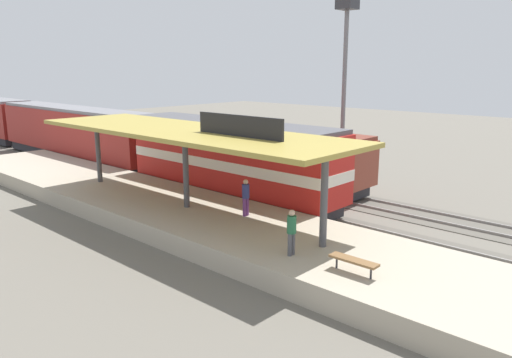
% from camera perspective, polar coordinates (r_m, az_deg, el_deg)
% --- Properties ---
extents(ground_plane, '(120.00, 120.00, 0.00)m').
position_cam_1_polar(ground_plane, '(28.91, 2.15, -2.28)').
color(ground_plane, '#666056').
extents(track_near, '(3.20, 110.00, 0.16)m').
position_cam_1_polar(track_near, '(27.46, -0.56, -3.02)').
color(track_near, '#565249').
rests_on(track_near, ground).
extents(track_far, '(3.20, 110.00, 0.16)m').
position_cam_1_polar(track_far, '(30.87, 5.28, -1.28)').
color(track_far, '#565249').
rests_on(track_far, ground).
extents(platform, '(6.00, 44.00, 0.90)m').
position_cam_1_polar(platform, '(24.32, -7.99, -4.24)').
color(platform, '#A89E89').
rests_on(platform, ground).
extents(station_canopy, '(5.20, 18.00, 4.70)m').
position_cam_1_polar(station_canopy, '(23.38, -8.15, 5.33)').
color(station_canopy, '#47474C').
rests_on(station_canopy, platform).
extents(platform_bench, '(0.44, 1.70, 0.50)m').
position_cam_1_polar(platform_bench, '(16.64, 11.29, -9.31)').
color(platform_bench, '#333338').
rests_on(platform_bench, platform).
extents(locomotive, '(2.93, 14.43, 4.44)m').
position_cam_1_polar(locomotive, '(27.98, -2.93, 2.27)').
color(locomotive, '#28282D').
rests_on(locomotive, track_near).
extents(passenger_carriage_front, '(2.90, 20.00, 4.24)m').
position_cam_1_polar(passenger_carriage_front, '(42.58, -20.30, 5.02)').
color(passenger_carriage_front, '#28282D').
rests_on(passenger_carriage_front, track_near).
extents(freight_car, '(2.80, 12.00, 3.54)m').
position_cam_1_polar(freight_car, '(31.36, 3.17, 2.61)').
color(freight_car, '#28282D').
rests_on(freight_car, track_far).
extents(light_mast, '(1.10, 1.10, 11.70)m').
position_cam_1_polar(light_mast, '(32.12, 10.35, 14.19)').
color(light_mast, slate).
rests_on(light_mast, ground).
extents(person_waiting, '(0.34, 0.34, 1.71)m').
position_cam_1_polar(person_waiting, '(22.30, -1.20, -1.93)').
color(person_waiting, '#663375').
rests_on(person_waiting, platform).
extents(person_walking, '(0.34, 0.34, 1.71)m').
position_cam_1_polar(person_walking, '(17.71, 4.15, -5.93)').
color(person_walking, '#4C4C51').
rests_on(person_walking, platform).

